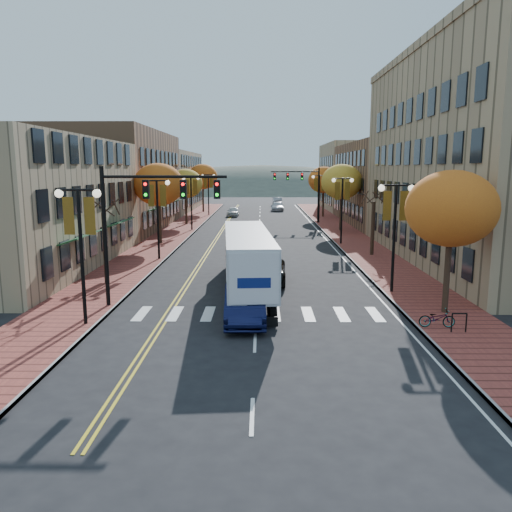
{
  "coord_description": "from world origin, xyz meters",
  "views": [
    {
      "loc": [
        0.26,
        -21.06,
        6.89
      ],
      "look_at": [
        -0.04,
        5.59,
        2.2
      ],
      "focal_mm": 35.0,
      "sensor_mm": 36.0,
      "label": 1
    }
  ],
  "objects_px": {
    "semi_truck": "(246,256)",
    "black_suv": "(265,271)",
    "navy_sedan": "(245,303)",
    "bicycle": "(437,318)"
  },
  "relations": [
    {
      "from": "semi_truck",
      "to": "navy_sedan",
      "type": "distance_m",
      "value": 5.54
    },
    {
      "from": "bicycle",
      "to": "black_suv",
      "type": "bearing_deg",
      "value": 41.7
    },
    {
      "from": "navy_sedan",
      "to": "black_suv",
      "type": "distance_m",
      "value": 7.86
    },
    {
      "from": "navy_sedan",
      "to": "bicycle",
      "type": "distance_m",
      "value": 8.41
    },
    {
      "from": "semi_truck",
      "to": "black_suv",
      "type": "distance_m",
      "value": 2.95
    },
    {
      "from": "black_suv",
      "to": "bicycle",
      "type": "relative_size",
      "value": 3.45
    },
    {
      "from": "navy_sedan",
      "to": "bicycle",
      "type": "bearing_deg",
      "value": -11.45
    },
    {
      "from": "semi_truck",
      "to": "bicycle",
      "type": "height_order",
      "value": "semi_truck"
    },
    {
      "from": "semi_truck",
      "to": "black_suv",
      "type": "xyz_separation_m",
      "value": [
        1.09,
        2.39,
        -1.34
      ]
    },
    {
      "from": "semi_truck",
      "to": "black_suv",
      "type": "relative_size",
      "value": 2.72
    }
  ]
}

